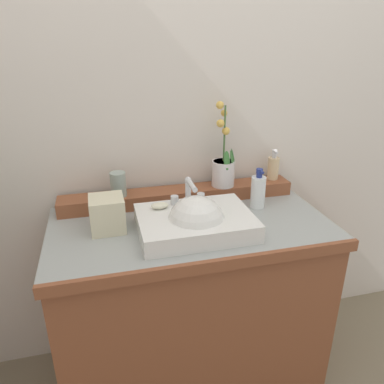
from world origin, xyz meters
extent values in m
cube|color=#786C55|center=(0.00, 0.00, -0.05)|extent=(2.78, 3.75, 0.10)
cube|color=beige|center=(0.00, 0.40, 1.29)|extent=(2.78, 0.20, 2.58)
cube|color=brown|center=(0.00, 0.00, 0.39)|extent=(1.10, 0.55, 0.79)
cube|color=#999E9B|center=(0.00, 0.00, 0.81)|extent=(1.13, 0.58, 0.04)
cube|color=brown|center=(0.00, -0.29, 0.81)|extent=(1.13, 0.02, 0.04)
cube|color=brown|center=(0.00, 0.22, 0.86)|extent=(1.06, 0.11, 0.06)
cube|color=white|center=(0.00, -0.07, 0.86)|extent=(0.44, 0.32, 0.07)
sphere|color=white|center=(0.00, -0.08, 0.86)|extent=(0.22, 0.22, 0.22)
cylinder|color=silver|center=(0.00, 0.05, 0.95)|extent=(0.02, 0.02, 0.10)
cylinder|color=silver|center=(0.00, -0.01, 1.00)|extent=(0.02, 0.11, 0.02)
sphere|color=silver|center=(0.00, 0.05, 1.00)|extent=(0.03, 0.03, 0.03)
cylinder|color=silver|center=(-0.06, 0.05, 0.91)|extent=(0.03, 0.03, 0.04)
cylinder|color=silver|center=(0.05, 0.05, 0.91)|extent=(0.03, 0.03, 0.04)
ellipsoid|color=beige|center=(-0.12, 0.02, 0.91)|extent=(0.07, 0.04, 0.02)
cylinder|color=silver|center=(0.21, 0.21, 0.95)|extent=(0.10, 0.10, 0.12)
cylinder|color=tan|center=(0.21, 0.21, 1.00)|extent=(0.09, 0.09, 0.01)
cylinder|color=#476B38|center=(0.21, 0.21, 1.13)|extent=(0.01, 0.01, 0.25)
ellipsoid|color=#387033|center=(0.21, 0.17, 1.02)|extent=(0.03, 0.03, 0.09)
ellipsoid|color=#387033|center=(0.25, 0.21, 1.02)|extent=(0.03, 0.03, 0.09)
ellipsoid|color=#387033|center=(0.24, 0.19, 1.02)|extent=(0.04, 0.04, 0.08)
sphere|color=#E2B34D|center=(0.21, 0.21, 1.14)|extent=(0.04, 0.04, 0.04)
sphere|color=#E2B34D|center=(0.18, 0.21, 1.18)|extent=(0.03, 0.03, 0.03)
sphere|color=#E2B34D|center=(0.21, 0.24, 1.22)|extent=(0.03, 0.03, 0.03)
sphere|color=#E2B34D|center=(0.19, 0.22, 1.25)|extent=(0.03, 0.03, 0.03)
cylinder|color=#D8BA8C|center=(0.47, 0.23, 0.94)|extent=(0.05, 0.05, 0.11)
cylinder|color=silver|center=(0.47, 0.23, 1.00)|extent=(0.02, 0.02, 0.02)
cylinder|color=silver|center=(0.47, 0.23, 1.02)|extent=(0.02, 0.02, 0.02)
cylinder|color=silver|center=(0.47, 0.22, 1.03)|extent=(0.01, 0.03, 0.01)
cylinder|color=#90A095|center=(-0.27, 0.21, 0.94)|extent=(0.07, 0.07, 0.11)
cylinder|color=white|center=(0.32, 0.08, 0.90)|extent=(0.06, 0.06, 0.14)
cylinder|color=navy|center=(0.32, 0.08, 0.97)|extent=(0.03, 0.03, 0.02)
cylinder|color=navy|center=(0.32, 0.08, 0.99)|extent=(0.03, 0.03, 0.02)
cylinder|color=navy|center=(0.32, 0.06, 1.00)|extent=(0.01, 0.03, 0.01)
cube|color=beige|center=(-0.33, 0.03, 0.89)|extent=(0.13, 0.13, 0.14)
camera|label=1|loc=(-0.33, -1.29, 1.52)|focal=34.47mm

